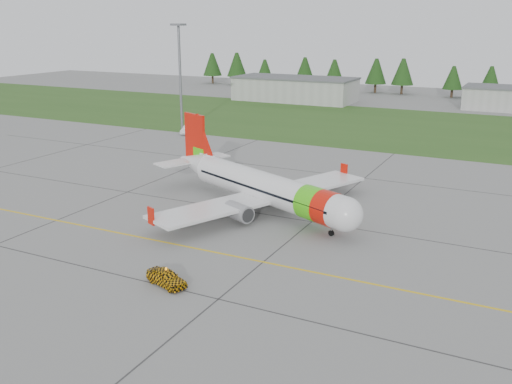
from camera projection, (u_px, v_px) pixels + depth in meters
The scene contains 9 objects.
ground at pixel (117, 275), 48.58m from camera, with size 320.00×320.00×0.00m, color gray.
aircraft at pixel (264, 187), 64.42m from camera, with size 29.52×28.02×9.43m.
follow_me_car at pixel (166, 263), 46.09m from camera, with size 1.61×1.36×4.00m, color #F8B60D.
service_van at pixel (188, 122), 109.16m from camera, with size 1.64×1.55×4.71m, color silver.
grass_strip at pixel (375, 125), 118.81m from camera, with size 320.00×50.00×0.03m, color #30561E.
taxi_guideline at pixel (171, 243), 55.43m from camera, with size 120.00×0.25×0.02m, color gold.
hangar_west at pixel (295, 90), 154.82m from camera, with size 32.00×14.00×6.00m, color #A8A8A3.
floodlight_mast at pixel (180, 80), 109.12m from camera, with size 0.50×0.50×20.00m, color slate.
treeline at pixel (428, 78), 165.36m from camera, with size 160.00×8.00×10.00m, color #1C3F14, non-canonical shape.
Camera 1 is at (30.55, -34.49, 20.69)m, focal length 40.00 mm.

